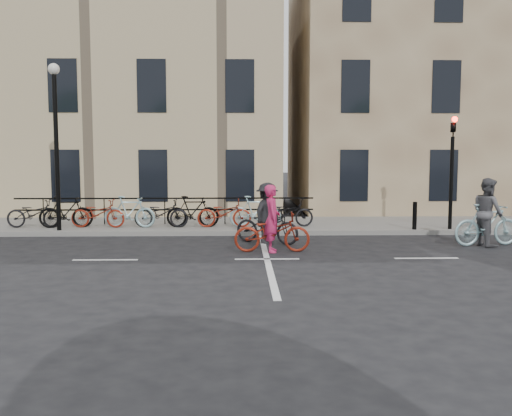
{
  "coord_description": "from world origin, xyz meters",
  "views": [
    {
      "loc": [
        -0.66,
        -13.96,
        2.66
      ],
      "look_at": [
        -0.22,
        1.86,
        1.1
      ],
      "focal_mm": 40.0,
      "sensor_mm": 36.0,
      "label": 1
    }
  ],
  "objects_px": {
    "cyclist_pink": "(272,229)",
    "cyclist_grey": "(487,219)",
    "traffic_light": "(452,158)",
    "lamp_post": "(56,126)",
    "cyclist_dark": "(267,220)"
  },
  "relations": [
    {
      "from": "cyclist_pink",
      "to": "traffic_light",
      "type": "bearing_deg",
      "value": -61.01
    },
    {
      "from": "traffic_light",
      "to": "cyclist_grey",
      "type": "xyz_separation_m",
      "value": [
        0.14,
        -2.47,
        -1.67
      ]
    },
    {
      "from": "cyclist_pink",
      "to": "cyclist_grey",
      "type": "height_order",
      "value": "cyclist_grey"
    },
    {
      "from": "lamp_post",
      "to": "cyclist_pink",
      "type": "relative_size",
      "value": 2.61
    },
    {
      "from": "traffic_light",
      "to": "cyclist_grey",
      "type": "height_order",
      "value": "traffic_light"
    },
    {
      "from": "lamp_post",
      "to": "cyclist_grey",
      "type": "xyz_separation_m",
      "value": [
        12.84,
        -2.53,
        -2.71
      ]
    },
    {
      "from": "traffic_light",
      "to": "cyclist_pink",
      "type": "height_order",
      "value": "traffic_light"
    },
    {
      "from": "cyclist_grey",
      "to": "cyclist_pink",
      "type": "bearing_deg",
      "value": 88.1
    },
    {
      "from": "cyclist_grey",
      "to": "cyclist_dark",
      "type": "distance_m",
      "value": 6.25
    },
    {
      "from": "traffic_light",
      "to": "cyclist_dark",
      "type": "distance_m",
      "value": 6.6
    },
    {
      "from": "traffic_light",
      "to": "lamp_post",
      "type": "bearing_deg",
      "value": 179.73
    },
    {
      "from": "traffic_light",
      "to": "cyclist_pink",
      "type": "relative_size",
      "value": 1.93
    },
    {
      "from": "cyclist_pink",
      "to": "cyclist_grey",
      "type": "bearing_deg",
      "value": -82.12
    },
    {
      "from": "cyclist_pink",
      "to": "cyclist_grey",
      "type": "relative_size",
      "value": 0.98
    },
    {
      "from": "cyclist_pink",
      "to": "cyclist_grey",
      "type": "xyz_separation_m",
      "value": [
        6.16,
        0.81,
        0.16
      ]
    }
  ]
}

